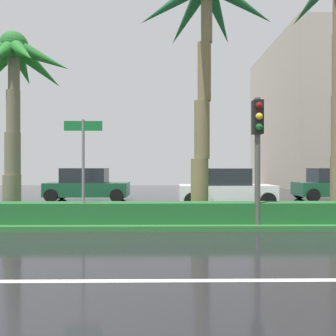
% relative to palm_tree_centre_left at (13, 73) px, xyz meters
% --- Properties ---
extents(ground_plane, '(90.00, 42.00, 0.10)m').
position_rel_palm_tree_centre_left_xyz_m(ground_plane, '(2.93, 1.18, -4.91)').
color(ground_plane, black).
extents(near_lane_divider_stripe, '(81.00, 0.14, 0.01)m').
position_rel_palm_tree_centre_left_xyz_m(near_lane_divider_stripe, '(2.93, -5.82, -4.85)').
color(near_lane_divider_stripe, white).
rests_on(near_lane_divider_stripe, ground_plane).
extents(median_strip, '(85.50, 4.00, 0.15)m').
position_rel_palm_tree_centre_left_xyz_m(median_strip, '(2.93, 0.18, -4.78)').
color(median_strip, '#2D6B33').
rests_on(median_strip, ground_plane).
extents(median_hedge, '(76.50, 0.70, 0.60)m').
position_rel_palm_tree_centre_left_xyz_m(median_hedge, '(2.93, -1.22, -4.41)').
color(median_hedge, '#1E6028').
rests_on(median_hedge, median_strip).
extents(palm_tree_centre_left, '(3.90, 3.77, 6.06)m').
position_rel_palm_tree_centre_left_xyz_m(palm_tree_centre_left, '(0.00, 0.00, 0.00)').
color(palm_tree_centre_left, '#67634B').
rests_on(palm_tree_centre_left, median_strip).
extents(palm_tree_centre, '(4.75, 4.31, 8.17)m').
position_rel_palm_tree_centre_left_xyz_m(palm_tree_centre, '(6.31, 0.01, 1.49)').
color(palm_tree_centre, brown).
rests_on(palm_tree_centre, median_strip).
extents(traffic_signal_median_right, '(0.28, 0.43, 3.60)m').
position_rel_palm_tree_centre_left_xyz_m(traffic_signal_median_right, '(7.61, -1.54, -2.23)').
color(traffic_signal_median_right, '#4C4C47').
rests_on(traffic_signal_median_right, median_strip).
extents(street_name_sign, '(1.10, 0.08, 3.00)m').
position_rel_palm_tree_centre_left_xyz_m(street_name_sign, '(2.62, -1.35, -2.78)').
color(street_name_sign, slate).
rests_on(street_name_sign, median_strip).
extents(car_in_traffic_second, '(4.30, 2.02, 1.72)m').
position_rel_palm_tree_centre_left_xyz_m(car_in_traffic_second, '(0.85, 6.88, -4.03)').
color(car_in_traffic_second, '#195133').
rests_on(car_in_traffic_second, ground_plane).
extents(car_in_traffic_third, '(4.30, 2.02, 1.72)m').
position_rel_palm_tree_centre_left_xyz_m(car_in_traffic_third, '(7.75, 4.35, -4.03)').
color(car_in_traffic_third, white).
rests_on(car_in_traffic_third, ground_plane).
extents(car_in_traffic_fourth, '(4.30, 2.02, 1.72)m').
position_rel_palm_tree_centre_left_xyz_m(car_in_traffic_fourth, '(14.20, 7.02, -4.03)').
color(car_in_traffic_fourth, '#195133').
rests_on(car_in_traffic_fourth, ground_plane).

